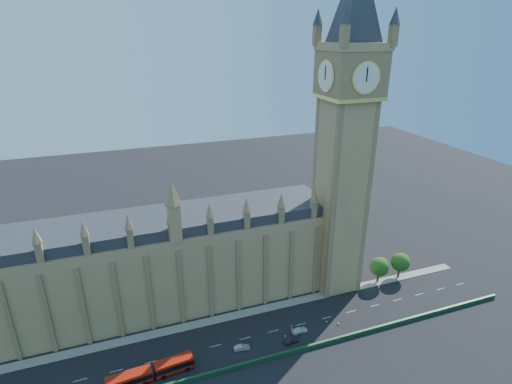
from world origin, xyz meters
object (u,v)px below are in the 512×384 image
object	(u,v)px
red_bus	(151,373)
car_white	(300,330)
car_grey	(291,340)
car_silver	(242,347)

from	to	relation	value
red_bus	car_white	size ratio (longest dim) A/B	4.42
red_bus	car_grey	bearing A→B (deg)	-5.62
car_silver	car_white	distance (m)	16.40
car_grey	car_white	xyz separation A→B (m)	(3.66, 2.69, -0.02)
car_silver	red_bus	bearing A→B (deg)	99.62
red_bus	car_silver	distance (m)	22.54
car_grey	car_silver	world-z (taller)	car_grey
red_bus	car_white	xyz separation A→B (m)	(38.84, 2.35, -1.11)
car_grey	car_silver	bearing A→B (deg)	78.15
red_bus	car_grey	world-z (taller)	red_bus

